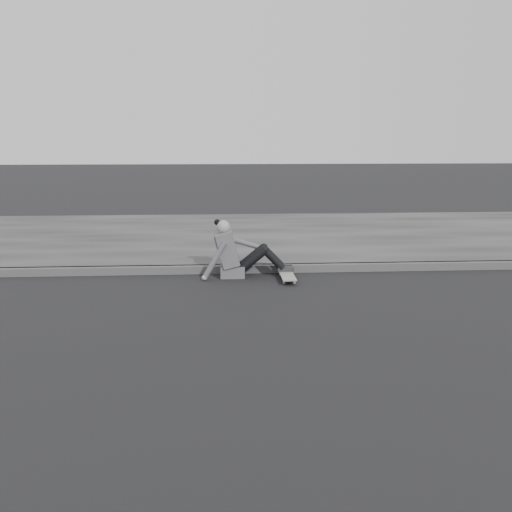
# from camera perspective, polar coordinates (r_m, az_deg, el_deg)

# --- Properties ---
(ground) EXTENTS (80.00, 80.00, 0.00)m
(ground) POSITION_cam_1_polar(r_m,az_deg,el_deg) (6.41, -4.59, -7.06)
(ground) COLOR black
(ground) RESTS_ON ground
(curb) EXTENTS (24.00, 0.16, 0.12)m
(curb) POSITION_cam_1_polar(r_m,az_deg,el_deg) (8.87, -4.36, -1.32)
(curb) COLOR #444444
(curb) RESTS_ON ground
(sidewalk) EXTENTS (24.00, 6.00, 0.12)m
(sidewalk) POSITION_cam_1_polar(r_m,az_deg,el_deg) (11.83, -4.22, 1.98)
(sidewalk) COLOR #343434
(sidewalk) RESTS_ON ground
(skateboard) EXTENTS (0.20, 0.78, 0.09)m
(skateboard) POSITION_cam_1_polar(r_m,az_deg,el_deg) (8.44, 3.11, -1.91)
(skateboard) COLOR #999A95
(skateboard) RESTS_ON ground
(seated_woman) EXTENTS (1.38, 0.46, 0.88)m
(seated_woman) POSITION_cam_1_polar(r_m,az_deg,el_deg) (8.56, -1.95, 0.28)
(seated_woman) COLOR #515053
(seated_woman) RESTS_ON ground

